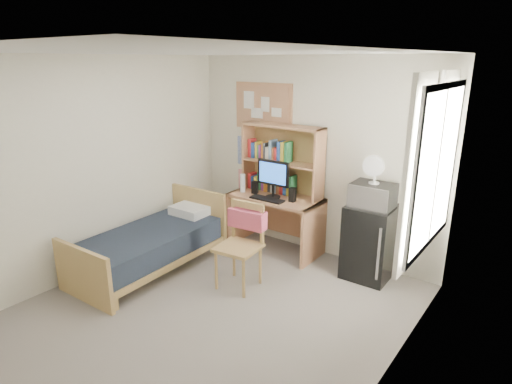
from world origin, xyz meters
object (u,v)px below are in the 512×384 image
Objects in this scene: bed at (149,250)px; desk_fan at (375,171)px; desk_chair at (238,247)px; speaker_left at (255,187)px; microwave at (373,195)px; speaker_right at (292,195)px; desk at (275,223)px; mini_fridge at (369,242)px; bulletin_board at (263,106)px; monitor at (273,179)px.

bed is 6.05× the size of desk_fan.
speaker_left is at bearing 111.10° from desk_chair.
microwave is (2.28, 1.45, 0.79)m from bed.
speaker_left is 0.60m from speaker_right.
mini_fridge is at bearing 1.15° from desk.
desk is 1.34m from mini_fridge.
desk_fan is at bearing 0.30° from desk.
desk is 0.68× the size of bed.
desk_chair is 3.30× the size of desk_fan.
mini_fridge is (1.77, -0.27, -1.47)m from bulletin_board.
desk_chair reaches higher than speaker_left.
speaker_right is at bearing 0.00° from speaker_left.
bed is at bearing -148.61° from mini_fridge.
microwave is at bearing 0.30° from desk.
bed is 3.66× the size of monitor.
desk_fan reaches higher than speaker_right.
desk is 1.49m from microwave.
mini_fridge is 4.86× the size of speaker_right.
desk_fan is (0.00, -0.02, 0.88)m from mini_fridge.
bulletin_board is at bearing 143.38° from desk.
speaker_right reaches higher than desk.
monitor is 2.68× the size of speaker_right.
desk is 1.25× the size of desk_chair.
microwave is (1.64, 0.09, 0.18)m from speaker_left.
bed is at bearing -124.14° from desk.
mini_fridge is at bearing 39.45° from desk_chair.
desk_chair is 1.10m from speaker_right.
bulletin_board is at bearing 169.29° from microwave.
bulletin_board is at bearing 71.82° from bed.
microwave is (1.04, 0.08, 0.17)m from speaker_right.
desk_fan is (1.34, 0.02, 0.94)m from desk.
speaker_left reaches higher than bed.
speaker_right is (0.07, 1.03, 0.37)m from desk_chair.
microwave is (1.10, 1.12, 0.55)m from desk_chair.
desk_chair is 1.58m from mini_fridge.
mini_fridge is 2.71m from bed.
desk_chair is (0.23, -1.09, 0.11)m from desk.
microwave reaches higher than bed.
speaker_right is 0.39× the size of microwave.
monitor is 1.05× the size of microwave.
microwave is at bearing -9.30° from bulletin_board.
desk is 1.12m from desk_chair.
desk_chair reaches higher than desk.
desk_fan is at bearing 2.34° from speaker_left.
mini_fridge reaches higher than bed.
mini_fridge reaches higher than desk.
speaker_right is at bearing -175.86° from mini_fridge.
speaker_left is (0.64, 1.36, 0.61)m from bed.
desk_chair is 1.18m from monitor.
monitor is (0.94, 1.36, 0.78)m from bed.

